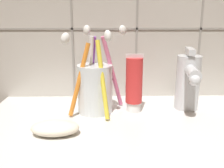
# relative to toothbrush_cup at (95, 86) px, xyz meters

# --- Properties ---
(sink_counter) EXTENTS (0.63, 0.35, 0.02)m
(sink_counter) POSITION_rel_toothbrush_cup_xyz_m (0.08, -0.06, -0.07)
(sink_counter) COLOR silver
(sink_counter) RESTS_ON ground
(tile_wall_backsplash) EXTENTS (0.73, 0.02, 0.51)m
(tile_wall_backsplash) POSITION_rel_toothbrush_cup_xyz_m (0.08, 0.12, 0.17)
(tile_wall_backsplash) COLOR #B7B2A8
(tile_wall_backsplash) RESTS_ON ground
(toothbrush_cup) EXTENTS (0.14, 0.12, 0.19)m
(toothbrush_cup) POSITION_rel_toothbrush_cup_xyz_m (0.00, 0.00, 0.00)
(toothbrush_cup) COLOR silver
(toothbrush_cup) RESTS_ON sink_counter
(toothpaste_tube) EXTENTS (0.04, 0.04, 0.13)m
(toothpaste_tube) POSITION_rel_toothbrush_cup_xyz_m (0.09, -0.00, 0.00)
(toothpaste_tube) COLOR white
(toothpaste_tube) RESTS_ON sink_counter
(sink_faucet) EXTENTS (0.05, 0.12, 0.14)m
(sink_faucet) POSITION_rel_toothbrush_cup_xyz_m (0.20, 0.01, 0.01)
(sink_faucet) COLOR silver
(sink_faucet) RESTS_ON sink_counter
(soap_bar) EXTENTS (0.08, 0.05, 0.02)m
(soap_bar) POSITION_rel_toothbrush_cup_xyz_m (-0.07, -0.11, -0.05)
(soap_bar) COLOR silver
(soap_bar) RESTS_ON sink_counter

